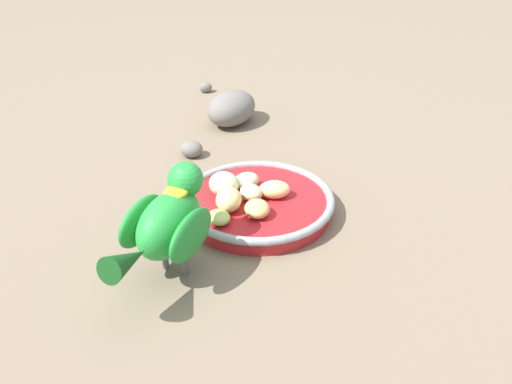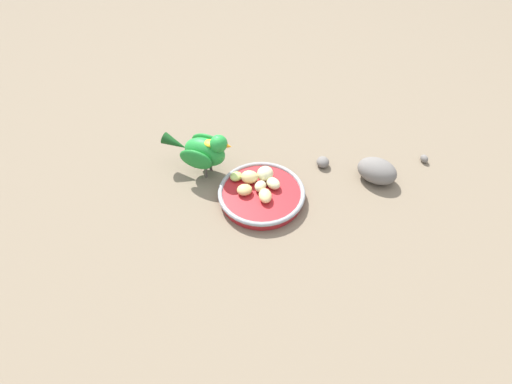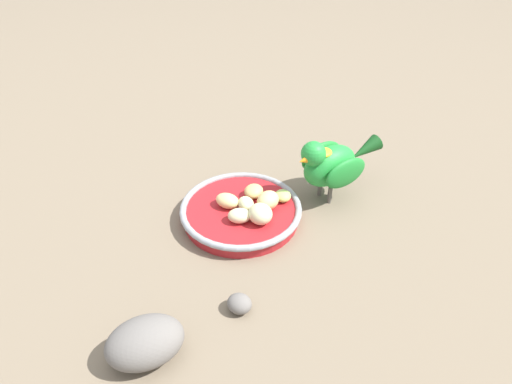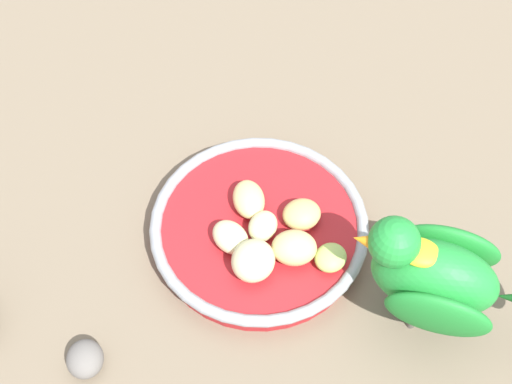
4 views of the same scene
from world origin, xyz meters
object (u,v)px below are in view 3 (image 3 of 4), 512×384
at_px(apple_piece_2, 227,201).
at_px(rock_large, 145,342).
at_px(apple_piece_3, 238,216).
at_px(apple_piece_0, 246,204).
at_px(apple_piece_6, 283,197).
at_px(pebble_1, 239,304).
at_px(apple_piece_4, 260,214).
at_px(apple_piece_1, 268,200).
at_px(apple_piece_5, 254,191).
at_px(feeding_bowl, 244,212).
at_px(parrot, 331,163).

distance_m(apple_piece_2, rock_large, 0.26).
distance_m(apple_piece_2, apple_piece_3, 0.04).
relative_size(apple_piece_0, apple_piece_6, 1.03).
relative_size(apple_piece_3, pebble_1, 1.09).
xyz_separation_m(apple_piece_3, apple_piece_4, (-0.03, -0.00, 0.00)).
height_order(apple_piece_1, apple_piece_4, apple_piece_4).
relative_size(apple_piece_0, apple_piece_3, 0.83).
bearing_deg(apple_piece_5, apple_piece_0, 72.89).
bearing_deg(apple_piece_3, apple_piece_5, -108.19).
xyz_separation_m(feeding_bowl, pebble_1, (-0.00, 0.18, -0.00)).
bearing_deg(feeding_bowl, apple_piece_0, 144.02).
relative_size(feeding_bowl, rock_large, 2.11).
xyz_separation_m(apple_piece_3, pebble_1, (-0.01, 0.15, -0.02)).
bearing_deg(parrot, apple_piece_3, -2.74).
bearing_deg(rock_large, apple_piece_6, -120.07).
xyz_separation_m(apple_piece_3, parrot, (-0.14, -0.09, 0.04)).
bearing_deg(rock_large, apple_piece_1, -117.72).
bearing_deg(apple_piece_5, feeding_bowl, 66.21).
bearing_deg(apple_piece_4, pebble_1, 81.71).
xyz_separation_m(apple_piece_2, apple_piece_6, (-0.08, -0.02, -0.00)).
relative_size(apple_piece_3, parrot, 0.23).
distance_m(feeding_bowl, apple_piece_2, 0.03).
bearing_deg(apple_piece_3, apple_piece_2, -61.50).
height_order(apple_piece_6, parrot, parrot).
bearing_deg(apple_piece_3, rock_large, 67.75).
bearing_deg(apple_piece_6, apple_piece_0, 21.58).
bearing_deg(pebble_1, apple_piece_3, -85.70).
bearing_deg(apple_piece_2, apple_piece_3, 118.50).
relative_size(apple_piece_1, apple_piece_3, 1.07).
bearing_deg(apple_piece_0, apple_piece_2, -13.76).
bearing_deg(apple_piece_4, apple_piece_5, -78.55).
height_order(feeding_bowl, apple_piece_0, apple_piece_0).
xyz_separation_m(apple_piece_0, apple_piece_6, (-0.06, -0.02, -0.00)).
bearing_deg(apple_piece_2, rock_large, 74.45).
height_order(feeding_bowl, apple_piece_2, apple_piece_2).
relative_size(apple_piece_4, pebble_1, 1.18).
height_order(apple_piece_3, pebble_1, apple_piece_3).
relative_size(apple_piece_0, apple_piece_1, 0.78).
bearing_deg(apple_piece_3, parrot, -147.22).
height_order(apple_piece_0, apple_piece_6, apple_piece_0).
height_order(feeding_bowl, apple_piece_3, apple_piece_3).
relative_size(apple_piece_1, apple_piece_6, 1.33).
distance_m(apple_piece_5, rock_large, 0.30).
xyz_separation_m(feeding_bowl, apple_piece_2, (0.03, -0.00, 0.02)).
height_order(apple_piece_3, apple_piece_6, apple_piece_3).
xyz_separation_m(apple_piece_1, apple_piece_4, (0.01, 0.03, 0.00)).
relative_size(rock_large, pebble_1, 2.81).
bearing_deg(apple_piece_5, pebble_1, 87.51).
bearing_deg(apple_piece_1, rock_large, 62.28).
relative_size(apple_piece_0, apple_piece_4, 0.77).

